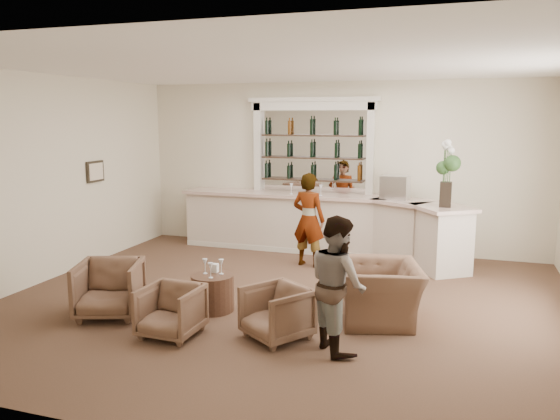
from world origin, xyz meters
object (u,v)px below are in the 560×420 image
object	(u,v)px
cocktail_table	(213,293)
guest	(338,284)
flower_vase	(447,170)
armchair_center	(171,311)
espresso_machine	(395,187)
armchair_left	(109,289)
armchair_far	(380,292)
sommelier	(309,220)
bar_counter	(323,224)
armchair_right	(277,313)

from	to	relation	value
cocktail_table	guest	size ratio (longest dim) A/B	0.38
guest	flower_vase	size ratio (longest dim) A/B	1.40
armchair_center	espresso_machine	xyz separation A→B (m)	(2.13, 4.51, 1.04)
cocktail_table	armchair_left	world-z (taller)	armchair_left
guest	armchair_far	bearing A→B (deg)	-55.66
armchair_center	flower_vase	xyz separation A→B (m)	(3.03, 3.85, 1.45)
espresso_machine	armchair_left	bearing A→B (deg)	-121.34
sommelier	espresso_machine	xyz separation A→B (m)	(1.38, 0.93, 0.52)
guest	espresso_machine	world-z (taller)	espresso_machine
bar_counter	espresso_machine	xyz separation A→B (m)	(1.35, -0.02, 0.78)
bar_counter	armchair_right	xyz separation A→B (m)	(0.46, -4.21, -0.25)
bar_counter	flower_vase	size ratio (longest dim) A/B	5.15
sommelier	armchair_far	world-z (taller)	sommelier
bar_counter	guest	xyz separation A→B (m)	(1.21, -4.28, 0.20)
bar_counter	armchair_far	size ratio (longest dim) A/B	5.00
armchair_left	flower_vase	bearing A→B (deg)	20.82
armchair_far	espresso_machine	size ratio (longest dim) A/B	2.35
cocktail_table	sommelier	world-z (taller)	sommelier
cocktail_table	armchair_right	world-z (taller)	armchair_right
sommelier	armchair_center	xyz separation A→B (m)	(-0.75, -3.58, -0.52)
armchair_left	espresso_machine	world-z (taller)	espresso_machine
cocktail_table	armchair_right	size ratio (longest dim) A/B	0.83
bar_counter	flower_vase	bearing A→B (deg)	-16.90
armchair_left	armchair_far	world-z (taller)	armchair_left
armchair_right	armchair_far	size ratio (longest dim) A/B	0.62
guest	armchair_far	distance (m)	1.20
sommelier	cocktail_table	bearing A→B (deg)	87.85
guest	flower_vase	distance (m)	3.87
guest	armchair_right	bearing A→B (deg)	46.55
guest	armchair_right	distance (m)	0.88
sommelier	armchair_left	xyz separation A→B (m)	(-1.86, -3.23, -0.46)
bar_counter	armchair_left	xyz separation A→B (m)	(-1.89, -4.19, -0.20)
flower_vase	bar_counter	bearing A→B (deg)	163.10
armchair_center	armchair_far	world-z (taller)	armchair_far
armchair_far	flower_vase	world-z (taller)	flower_vase
armchair_left	flower_vase	size ratio (longest dim) A/B	0.74
armchair_left	armchair_far	bearing A→B (deg)	-3.36
bar_counter	espresso_machine	size ratio (longest dim) A/B	11.75
bar_counter	armchair_far	distance (m)	3.56
armchair_far	armchair_center	bearing A→B (deg)	-76.02
cocktail_table	espresso_machine	size ratio (longest dim) A/B	1.20
sommelier	espresso_machine	distance (m)	1.75
guest	armchair_left	bearing A→B (deg)	50.29
guest	armchair_far	world-z (taller)	guest
bar_counter	armchair_right	size ratio (longest dim) A/B	8.10
armchair_right	sommelier	bearing A→B (deg)	133.49
cocktail_table	espresso_machine	bearing A→B (deg)	60.23
guest	armchair_left	xyz separation A→B (m)	(-3.10, 0.09, -0.40)
cocktail_table	armchair_far	bearing A→B (deg)	9.39
armchair_right	espresso_machine	bearing A→B (deg)	112.89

